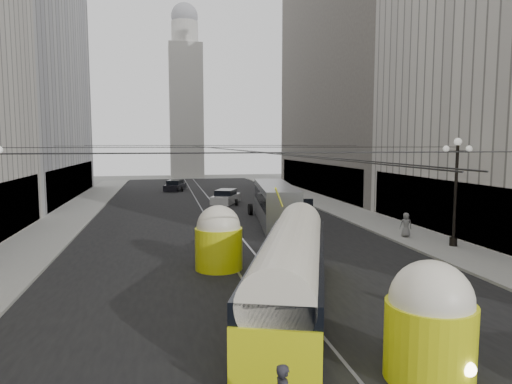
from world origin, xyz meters
name	(u,v)px	position (x,y,z in m)	size (l,w,h in m)	color
road	(215,217)	(0.00, 32.50, 0.00)	(20.00, 85.00, 0.02)	black
sidewalk_left	(74,214)	(-12.00, 36.00, 0.07)	(4.00, 72.00, 0.15)	gray
sidewalk_right	(333,206)	(12.00, 36.00, 0.07)	(4.00, 72.00, 0.15)	gray
rail_left	(206,217)	(-0.75, 32.50, 0.00)	(0.12, 85.00, 0.04)	gray
rail_right	(224,216)	(0.75, 32.50, 0.00)	(0.12, 85.00, 0.04)	gray
building_left_far	(10,67)	(-19.99, 48.00, 14.31)	(12.60, 28.60, 28.60)	#999999
building_right_far	(362,61)	(20.00, 48.00, 16.31)	(12.60, 32.60, 32.60)	#514C47
distant_tower	(186,95)	(0.00, 80.00, 14.97)	(6.00, 6.00, 31.36)	#B2AFA8
lamppost_right_mid	(456,186)	(12.60, 18.00, 3.74)	(1.86, 0.44, 6.37)	black
catenary	(217,147)	(0.12, 31.49, 5.88)	(25.00, 72.00, 0.23)	black
streetcar	(292,267)	(0.50, 10.44, 1.58)	(6.52, 14.08, 3.23)	#D1D712
city_bus	(275,202)	(4.35, 28.85, 1.64)	(3.98, 12.07, 3.00)	gray
sedan_white_far	(226,197)	(2.03, 40.69, 0.67)	(3.66, 5.04, 1.47)	silver
sedan_dark_far	(175,186)	(-2.79, 55.03, 0.64)	(3.17, 4.84, 1.42)	black
pedestrian_sidewalk_right	(406,225)	(11.20, 20.99, 0.94)	(0.77, 0.47, 1.58)	slate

